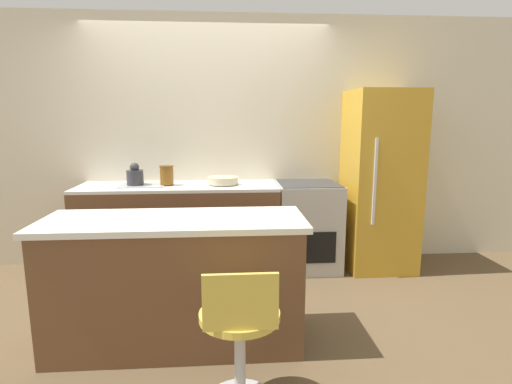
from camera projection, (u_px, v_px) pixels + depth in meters
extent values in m
plane|color=brown|center=(209.00, 282.00, 3.83)|extent=(14.00, 14.00, 0.00)
cube|color=beige|center=(209.00, 142.00, 4.24)|extent=(8.00, 0.06, 2.60)
cube|color=brown|center=(180.00, 230.00, 4.05)|extent=(1.98, 0.61, 0.86)
cube|color=white|center=(178.00, 187.00, 3.97)|extent=(1.98, 0.61, 0.03)
cube|color=#9EA3A8|center=(143.00, 185.00, 3.94)|extent=(0.44, 0.33, 0.01)
cube|color=brown|center=(176.00, 284.00, 2.73)|extent=(1.67, 0.59, 0.85)
cube|color=white|center=(174.00, 221.00, 2.65)|extent=(1.74, 0.63, 0.04)
cube|color=#B7B2A8|center=(307.00, 226.00, 4.14)|extent=(0.63, 0.61, 0.89)
cube|color=black|center=(313.00, 248.00, 3.86)|extent=(0.44, 0.01, 0.31)
cube|color=#333338|center=(308.00, 183.00, 4.06)|extent=(0.60, 0.58, 0.01)
cube|color=gold|center=(380.00, 181.00, 4.09)|extent=(0.66, 0.65, 1.82)
cube|color=silver|center=(375.00, 182.00, 3.74)|extent=(0.02, 0.02, 0.82)
cylinder|color=#B7B7BC|center=(240.00, 363.00, 2.14)|extent=(0.06, 0.06, 0.51)
cylinder|color=gold|center=(240.00, 315.00, 2.09)|extent=(0.43, 0.43, 0.04)
cube|color=gold|center=(241.00, 302.00, 1.88)|extent=(0.36, 0.02, 0.28)
cylinder|color=#333338|center=(135.00, 178.00, 3.92)|extent=(0.16, 0.16, 0.15)
sphere|color=#333338|center=(135.00, 167.00, 3.90)|extent=(0.09, 0.09, 0.09)
cylinder|color=#C1B28E|center=(223.00, 180.00, 3.99)|extent=(0.30, 0.30, 0.07)
cylinder|color=brown|center=(167.00, 176.00, 3.94)|extent=(0.13, 0.13, 0.17)
cylinder|color=brown|center=(166.00, 166.00, 3.92)|extent=(0.14, 0.14, 0.02)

